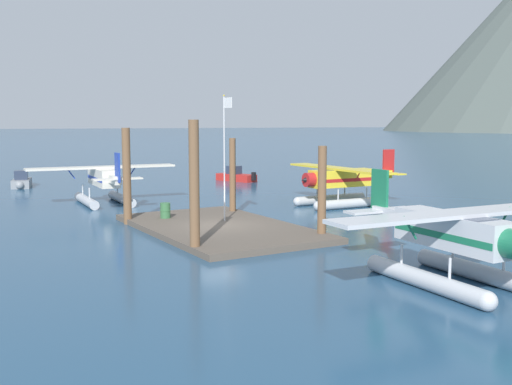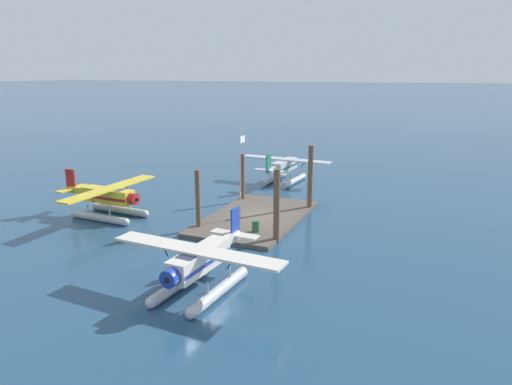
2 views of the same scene
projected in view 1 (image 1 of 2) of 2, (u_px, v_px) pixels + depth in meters
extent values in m
plane|color=navy|center=(219.00, 231.00, 32.01)|extent=(1200.00, 1200.00, 0.00)
cube|color=brown|center=(219.00, 228.00, 31.99)|extent=(12.80, 7.33, 0.30)
cylinder|color=brown|center=(127.00, 176.00, 33.77)|extent=(0.46, 0.46, 5.48)
cylinder|color=brown|center=(194.00, 187.00, 26.15)|extent=(0.45, 0.45, 5.89)
cylinder|color=brown|center=(233.00, 177.00, 36.88)|extent=(0.39, 0.39, 4.82)
cylinder|color=brown|center=(322.00, 193.00, 29.37)|extent=(0.42, 0.42, 4.63)
cylinder|color=silver|center=(224.00, 159.00, 32.92)|extent=(0.08, 0.08, 6.88)
cube|color=white|center=(228.00, 103.00, 32.17)|extent=(0.90, 0.03, 0.56)
sphere|color=gold|center=(224.00, 96.00, 32.51)|extent=(0.10, 0.10, 0.10)
cylinder|color=#33663D|center=(165.00, 210.00, 34.28)|extent=(0.58, 0.58, 0.88)
torus|color=#33663D|center=(165.00, 210.00, 34.28)|extent=(0.62, 0.62, 0.04)
cylinder|color=#B7BABF|center=(86.00, 201.00, 41.84)|extent=(5.63, 0.98, 0.64)
sphere|color=#B7BABF|center=(79.00, 196.00, 44.32)|extent=(0.64, 0.64, 0.64)
cylinder|color=#B7BABF|center=(122.00, 199.00, 42.95)|extent=(5.63, 0.98, 0.64)
sphere|color=#B7BABF|center=(112.00, 194.00, 45.44)|extent=(0.64, 0.64, 0.64)
cylinder|color=#B7BABF|center=(83.00, 189.00, 42.82)|extent=(0.10, 0.10, 0.70)
cylinder|color=#B7BABF|center=(89.00, 193.00, 40.69)|extent=(0.10, 0.10, 0.70)
cylinder|color=#B7BABF|center=(117.00, 188.00, 43.94)|extent=(0.10, 0.10, 0.70)
cylinder|color=#B7BABF|center=(126.00, 191.00, 41.81)|extent=(0.10, 0.10, 0.70)
cube|color=silver|center=(104.00, 177.00, 42.21)|extent=(4.87, 1.53, 1.20)
cube|color=#1E389E|center=(104.00, 178.00, 42.22)|extent=(4.77, 1.55, 0.24)
cube|color=#283347|center=(100.00, 171.00, 43.13)|extent=(1.16, 1.12, 0.56)
cube|color=silver|center=(102.00, 167.00, 42.40)|extent=(2.04, 10.47, 0.14)
cylinder|color=#1E389E|center=(71.00, 173.00, 41.45)|extent=(0.12, 0.63, 0.84)
cylinder|color=#1E389E|center=(133.00, 171.00, 43.42)|extent=(0.12, 0.63, 0.84)
cylinder|color=#1E389E|center=(95.00, 174.00, 44.60)|extent=(0.66, 1.00, 0.96)
cone|color=black|center=(94.00, 174.00, 45.00)|extent=(0.37, 0.38, 0.36)
cube|color=silver|center=(114.00, 179.00, 39.31)|extent=(2.22, 0.57, 0.56)
cube|color=#1E389E|center=(117.00, 167.00, 38.42)|extent=(1.01, 0.18, 1.90)
cube|color=silver|center=(117.00, 179.00, 38.59)|extent=(1.00, 3.24, 0.10)
cylinder|color=#B7BABF|center=(352.00, 203.00, 40.50)|extent=(0.84, 5.62, 0.64)
sphere|color=#B7BABF|center=(318.00, 206.00, 39.18)|extent=(0.64, 0.64, 0.64)
cylinder|color=#B7BABF|center=(331.00, 199.00, 42.68)|extent=(0.84, 5.62, 0.64)
sphere|color=#B7BABF|center=(298.00, 202.00, 41.37)|extent=(0.64, 0.64, 0.64)
cylinder|color=#B7BABF|center=(338.00, 194.00, 39.85)|extent=(0.10, 0.10, 0.70)
cylinder|color=#B7BABF|center=(367.00, 192.00, 40.98)|extent=(0.10, 0.10, 0.70)
cylinder|color=#B7BABF|center=(317.00, 191.00, 42.04)|extent=(0.10, 0.10, 0.70)
cylinder|color=#B7BABF|center=(345.00, 189.00, 43.17)|extent=(0.10, 0.10, 0.70)
cube|color=yellow|center=(342.00, 178.00, 41.40)|extent=(1.41, 4.84, 1.20)
cube|color=#B21E1E|center=(342.00, 179.00, 41.41)|extent=(1.43, 4.75, 0.24)
cube|color=#283347|center=(329.00, 174.00, 40.86)|extent=(1.09, 1.14, 0.56)
cube|color=yellow|center=(338.00, 169.00, 41.18)|extent=(10.44, 1.77, 0.14)
cylinder|color=#B21E1E|center=(358.00, 176.00, 39.30)|extent=(0.62, 0.10, 0.84)
cylinder|color=#B21E1E|center=(320.00, 171.00, 43.15)|extent=(0.62, 0.10, 0.84)
cylinder|color=#B21E1E|center=(309.00, 180.00, 40.13)|extent=(0.98, 0.63, 0.96)
cone|color=black|center=(304.00, 180.00, 39.92)|extent=(0.37, 0.36, 0.36)
cube|color=yellow|center=(378.00, 175.00, 42.92)|extent=(0.52, 2.21, 0.56)
cube|color=#B21E1E|center=(388.00, 163.00, 43.24)|extent=(0.16, 1.00, 1.90)
cube|color=yellow|center=(387.00, 173.00, 43.28)|extent=(3.23, 0.91, 0.10)
cylinder|color=#B7BABF|center=(476.00, 272.00, 21.84)|extent=(5.63, 1.03, 0.64)
cylinder|color=#B7BABF|center=(424.00, 280.00, 20.74)|extent=(5.63, 1.03, 0.64)
sphere|color=#B7BABF|center=(487.00, 301.00, 18.25)|extent=(0.64, 0.64, 0.64)
cylinder|color=#B7BABF|center=(504.00, 261.00, 20.69)|extent=(0.10, 0.10, 0.70)
cylinder|color=#B7BABF|center=(453.00, 248.00, 22.83)|extent=(0.10, 0.10, 0.70)
cylinder|color=#B7BABF|center=(450.00, 268.00, 19.59)|extent=(0.10, 0.10, 0.70)
cylinder|color=#B7BABF|center=(402.00, 254.00, 21.73)|extent=(0.10, 0.10, 0.70)
cube|color=silver|center=(453.00, 231.00, 21.10)|extent=(4.87, 1.57, 1.20)
cube|color=#196B47|center=(452.00, 234.00, 21.11)|extent=(4.78, 1.58, 0.24)
cube|color=#283347|center=(476.00, 227.00, 20.10)|extent=(1.17, 1.13, 0.56)
cube|color=silver|center=(460.00, 213.00, 20.76)|extent=(2.12, 10.47, 0.14)
cylinder|color=#196B47|center=(504.00, 218.00, 21.77)|extent=(0.12, 0.63, 0.84)
cylinder|color=#196B47|center=(410.00, 228.00, 19.83)|extent=(0.12, 0.63, 0.84)
cube|color=silver|center=(393.00, 216.00, 23.98)|extent=(2.23, 0.59, 0.56)
cube|color=#196B47|center=(380.00, 192.00, 24.69)|extent=(1.01, 0.19, 1.90)
cube|color=silver|center=(381.00, 210.00, 24.69)|extent=(1.02, 3.25, 0.10)
cube|color=#B2231E|center=(236.00, 177.00, 59.28)|extent=(4.46, 2.82, 0.70)
sphere|color=#B2231E|center=(221.00, 176.00, 60.62)|extent=(0.70, 0.70, 0.70)
cube|color=#283347|center=(234.00, 170.00, 59.38)|extent=(1.50, 1.44, 0.80)
cube|color=black|center=(254.00, 176.00, 57.79)|extent=(0.42, 0.45, 0.80)
cube|color=gray|center=(22.00, 183.00, 53.91)|extent=(4.43, 2.43, 0.70)
sphere|color=gray|center=(20.00, 185.00, 51.91)|extent=(0.70, 0.70, 0.70)
cube|color=#283347|center=(21.00, 175.00, 53.53)|extent=(1.42, 1.35, 0.80)
cube|color=black|center=(24.00, 178.00, 56.04)|extent=(0.39, 0.42, 0.80)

